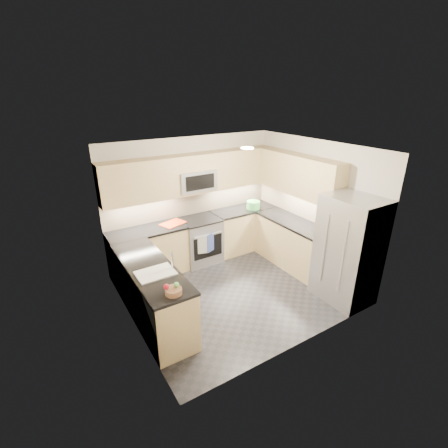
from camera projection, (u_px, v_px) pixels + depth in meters
The scene contains 36 objects.
floor at pixel (234, 289), 5.81m from camera, with size 3.60×3.20×0.00m, color #242429.
ceiling at pixel (236, 148), 4.85m from camera, with size 3.60×3.20×0.02m, color beige.
wall_back at pixel (192, 199), 6.58m from camera, with size 3.60×0.02×2.50m, color beige.
wall_front at pixel (306, 267), 4.08m from camera, with size 3.60×0.02×2.50m, color beige.
wall_left at pixel (126, 252), 4.45m from camera, with size 0.02×3.20×2.50m, color beige.
wall_right at pixel (313, 206), 6.21m from camera, with size 0.02×3.20×2.50m, color beige.
base_cab_back_left at pixel (149, 253), 6.13m from camera, with size 1.42×0.60×0.90m, color #D2B77E.
base_cab_back_right at pixel (243, 229), 7.19m from camera, with size 1.42×0.60×0.90m, color #D2B77E.
base_cab_right at pixel (293, 244), 6.49m from camera, with size 0.60×1.70×0.90m, color #D2B77E.
base_cab_peninsula at pixel (152, 294), 4.91m from camera, with size 0.60×2.00×0.90m, color #D2B77E.
countertop_back_left at pixel (146, 231), 5.94m from camera, with size 1.42×0.63×0.04m, color black.
countertop_back_right at pixel (244, 209), 7.01m from camera, with size 1.42×0.63×0.04m, color black.
countertop_right at pixel (295, 223), 6.31m from camera, with size 0.63×1.70×0.04m, color black.
countertop_peninsula at pixel (149, 267), 4.73m from camera, with size 0.63×2.00×0.04m, color black.
upper_cab_back at pixel (194, 173), 6.23m from camera, with size 3.60×0.35×0.75m, color #D2B77E.
upper_cab_right at pixel (299, 175), 6.12m from camera, with size 0.35×1.95×0.75m, color #D2B77E.
backsplash_back at pixel (192, 202), 6.60m from camera, with size 3.60×0.01×0.51m, color tan.
backsplash_right at pixel (296, 202), 6.58m from camera, with size 0.01×2.30×0.51m, color tan.
gas_range at pixel (200, 241), 6.64m from camera, with size 0.76×0.65×0.91m, color #97989E.
range_cooktop at pixel (200, 220), 6.46m from camera, with size 0.76×0.65×0.03m, color black.
oven_door_glass at pixel (208, 247), 6.38m from camera, with size 0.62×0.02×0.45m, color black.
oven_handle at pixel (208, 235), 6.26m from camera, with size 0.02×0.02×0.60m, color #B2B5BA.
microwave at pixel (195, 180), 6.25m from camera, with size 0.76×0.40×0.40m, color #9D9FA4.
microwave_door at pixel (200, 182), 6.09m from camera, with size 0.60×0.01×0.28m, color black.
refrigerator at pixel (348, 250), 5.27m from camera, with size 0.70×0.90×1.80m, color #9C9EA3.
fridge_handle_left at pixel (342, 258), 4.93m from camera, with size 0.02×0.02×1.20m, color #B2B5BA.
fridge_handle_right at pixel (324, 249), 5.21m from camera, with size 0.02×0.02×1.20m, color #B2B5BA.
sink_basin at pixel (156, 277), 4.55m from camera, with size 0.52×0.38×0.16m, color white.
faucet at pixel (172, 260), 4.60m from camera, with size 0.03×0.03×0.28m, color silver.
utensil_bowl at pixel (253, 205), 6.96m from camera, with size 0.29×0.29×0.16m, color green.
cutting_board at pixel (173, 223), 6.20m from camera, with size 0.45×0.32×0.01m, color #BE3611.
fruit_basket at pixel (174, 291), 4.06m from camera, with size 0.21×0.21×0.08m, color #8F6142.
fruit_apple at pixel (166, 287), 4.02m from camera, with size 0.07×0.07×0.07m, color red.
fruit_pear at pixel (176, 285), 4.06m from camera, with size 0.07×0.07×0.07m, color #61BD51.
dish_towel_check at pixel (203, 245), 6.24m from camera, with size 0.20×0.02×0.37m, color silver.
dish_towel_blue at pixel (210, 243), 6.33m from camera, with size 0.20×0.02×0.38m, color #314389.
Camera 1 is at (-2.75, -4.07, 3.32)m, focal length 26.00 mm.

